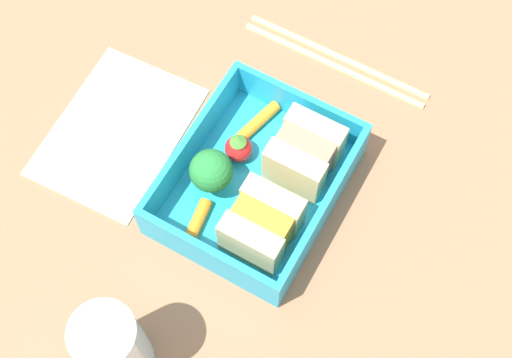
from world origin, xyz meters
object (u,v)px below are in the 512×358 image
Objects in this scene: drinking_glass at (114,347)px; carrot_stick_left at (258,122)px; broccoli_floret at (211,171)px; folded_napkin at (117,131)px; chopstick_pair at (336,59)px; carrot_stick_far_left at (199,219)px; strawberry_far_left at (238,148)px; sandwich_center_left at (262,225)px; sandwich_left at (304,154)px.

carrot_stick_left is at bearing -178.06° from drinking_glass.
carrot_stick_left is at bearing 176.28° from broccoli_floret.
drinking_glass reaches higher than folded_napkin.
carrot_stick_left is 11.37cm from chopstick_pair.
chopstick_pair is at bearing 140.14° from folded_napkin.
chopstick_pair is at bearing 172.84° from carrot_stick_far_left.
strawberry_far_left reaches higher than carrot_stick_far_left.
drinking_glass reaches higher than broccoli_floret.
carrot_stick_left is 13.60cm from folded_napkin.
sandwich_center_left is 6.03cm from carrot_stick_far_left.
folded_napkin is at bearing -144.64° from drinking_glass.
sandwich_left is 1.86× the size of strawberry_far_left.
broccoli_floret reaches higher than sandwich_center_left.
broccoli_floret is 1.41× the size of carrot_stick_far_left.
sandwich_center_left is at bearing 106.10° from carrot_stick_far_left.
folded_napkin is at bearing -39.86° from chopstick_pair.
broccoli_floret is 16.96cm from drinking_glass.
strawberry_far_left is (1.91, -5.71, -1.04)cm from sandwich_left.
carrot_stick_left is at bearing -106.79° from sandwich_left.
broccoli_floret is at bearing -175.55° from drinking_glass.
carrot_stick_far_left is at bearing -30.41° from sandwich_left.
drinking_glass is (35.28, -2.14, 4.64)cm from chopstick_pair.
carrot_stick_far_left is (11.11, 0.20, 0.01)cm from carrot_stick_left.
drinking_glass is at bearing -18.17° from sandwich_center_left.
sandwich_left is 0.30× the size of chopstick_pair.
sandwich_center_left is (7.79, 0.00, 0.00)cm from sandwich_left.
carrot_stick_far_left is (9.38, -5.51, -1.86)cm from sandwich_left.
carrot_stick_far_left is at bearing 1.04° from carrot_stick_left.
folded_napkin is at bearing -99.18° from sandwich_center_left.
broccoli_floret is at bearing -7.25° from strawberry_far_left.
sandwich_center_left is 20.85cm from chopstick_pair.
drinking_glass is (20.76, 0.82, 2.39)cm from strawberry_far_left.
folded_napkin is (17.59, -14.69, -0.15)cm from chopstick_pair.
sandwich_left is 0.59× the size of drinking_glass.
sandwich_left is 1.64× the size of carrot_stick_far_left.
carrot_stick_left and carrot_stick_far_left have the same top height.
folded_napkin is at bearing -75.33° from strawberry_far_left.
strawberry_far_left is 0.32× the size of drinking_glass.
drinking_glass is at bearing 2.27° from strawberry_far_left.
sandwich_left is 18.46cm from folded_napkin.
sandwich_center_left is at bearing 71.97° from broccoli_floret.
broccoli_floret reaches higher than chopstick_pair.
sandwich_left reaches higher than chopstick_pair.
sandwich_left is 13.32cm from chopstick_pair.
sandwich_center_left reaches higher than chopstick_pair.
carrot_stick_left is at bearing -179.93° from strawberry_far_left.
sandwich_left is 1.16× the size of carrot_stick_left.
carrot_stick_left is 11.11cm from carrot_stick_far_left.
sandwich_left is 6.10cm from strawberry_far_left.
carrot_stick_left is at bearing 119.74° from folded_napkin.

